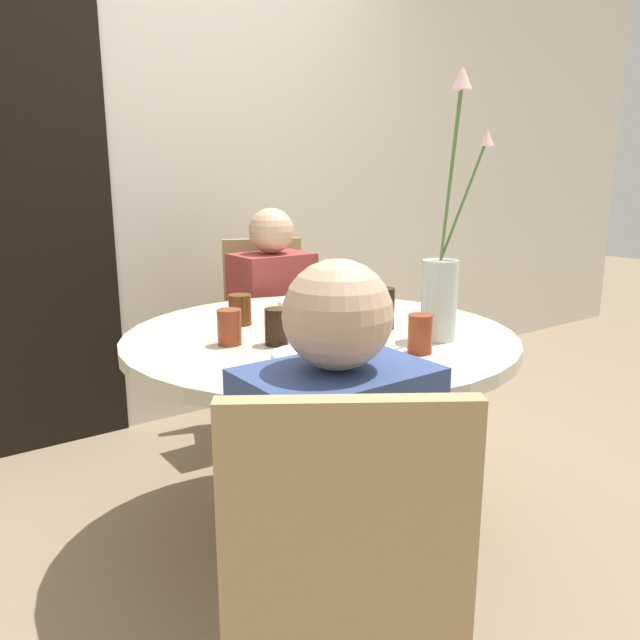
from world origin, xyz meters
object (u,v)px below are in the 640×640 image
drink_glass_1 (240,310)px  drink_glass_5 (420,334)px  flower_vase (443,274)px  drink_glass_2 (360,287)px  chair_near_front (267,324)px  birthday_cake (313,312)px  drink_glass_4 (229,327)px  drink_glass_0 (277,327)px  person_guest (273,334)px  drink_glass_3 (383,308)px  person_boy (336,550)px  side_plate (306,354)px  chair_right_flank (342,598)px

drink_glass_1 → drink_glass_5: bearing=-67.8°
flower_vase → drink_glass_2: flower_vase is taller
chair_near_front → drink_glass_5: 1.35m
birthday_cake → drink_glass_4: (-0.35, -0.06, 0.01)m
drink_glass_0 → person_guest: size_ratio=0.10×
birthday_cake → flower_vase: size_ratio=0.31×
birthday_cake → drink_glass_3: (0.15, -0.18, 0.02)m
drink_glass_2 → person_boy: size_ratio=0.13×
drink_glass_1 → side_plate: bearing=-94.4°
birthday_cake → person_guest: size_ratio=0.22×
side_plate → birthday_cake: bearing=51.2°
drink_glass_1 → drink_glass_2: drink_glass_2 is taller
drink_glass_4 → drink_glass_5: bearing=-45.2°
flower_vase → drink_glass_4: flower_vase is taller
drink_glass_0 → person_boy: size_ratio=0.10×
drink_glass_3 → person_guest: size_ratio=0.12×
side_plate → drink_glass_2: size_ratio=1.40×
birthday_cake → chair_near_front: bearing=69.0°
side_plate → drink_glass_0: size_ratio=1.72×
drink_glass_4 → drink_glass_5: 0.56m
birthday_cake → person_boy: (-0.52, -0.81, -0.26)m
chair_near_front → drink_glass_2: size_ratio=6.79×
drink_glass_4 → side_plate: bearing=-63.4°
person_boy → drink_glass_3: bearing=43.2°
drink_glass_0 → person_guest: bearing=59.1°
chair_right_flank → drink_glass_4: 0.95m
drink_glass_1 → person_guest: 0.77m
birthday_cake → person_boy: person_boy is taller
birthday_cake → drink_glass_3: bearing=-50.0°
drink_glass_5 → drink_glass_1: bearing=112.2°
chair_near_front → drink_glass_3: bearing=-78.2°
chair_right_flank → drink_glass_3: bearing=-101.0°
side_plate → drink_glass_4: 0.26m
flower_vase → drink_glass_0: bearing=151.2°
chair_near_front → drink_glass_5: chair_near_front is taller
birthday_cake → person_boy: 1.00m
drink_glass_1 → drink_glass_5: (0.24, -0.60, 0.00)m
drink_glass_0 → drink_glass_2: (0.58, 0.32, 0.01)m
chair_near_front → drink_glass_0: 1.16m
person_guest → drink_glass_2: bearing=-81.4°
birthday_cake → drink_glass_2: size_ratio=1.79×
chair_near_front → person_guest: bearing=-90.0°
side_plate → drink_glass_2: bearing=38.6°
drink_glass_5 → person_boy: 0.72m
side_plate → drink_glass_1: 0.44m
drink_glass_3 → drink_glass_5: 0.30m
side_plate → drink_glass_0: bearing=90.8°
side_plate → drink_glass_3: size_ratio=1.41×
drink_glass_4 → chair_right_flank: bearing=-106.6°
chair_near_front → chair_right_flank: same height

